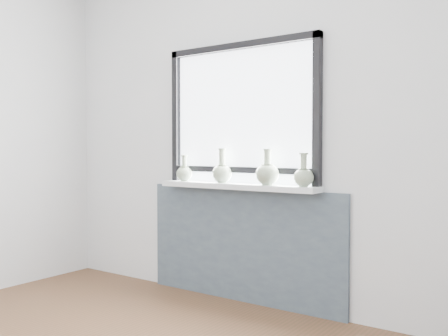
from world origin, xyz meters
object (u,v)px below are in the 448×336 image
Objects in this scene: vase_d at (304,176)px; vase_a at (184,173)px; vase_b at (222,172)px; vase_c at (267,173)px; windowsill at (236,186)px.

vase_a is at bearing 179.49° from vase_d.
vase_b is 1.14× the size of vase_d.
vase_c is 1.12× the size of vase_d.
windowsill is 0.57m from vase_d.
vase_a is 0.36m from vase_b.
vase_c reaches higher than vase_a.
windowsill is at bearing 1.43° from vase_a.
vase_b is (0.36, 0.01, 0.01)m from vase_a.
vase_a is 1.05m from vase_d.
vase_d is (0.69, -0.02, -0.01)m from vase_b.
vase_c is at bearing -5.00° from windowsill.
vase_b is at bearing 178.62° from vase_d.
vase_d is at bearing -0.51° from vase_a.
windowsill is at bearing 175.00° from vase_c.
vase_b is 0.69m from vase_d.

